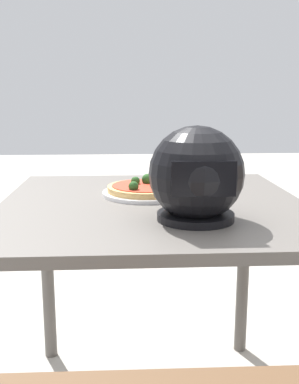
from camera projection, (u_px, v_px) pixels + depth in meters
The scene contains 4 objects.
dining_table at pixel (153, 232), 1.43m from camera, with size 0.93×0.94×0.76m.
pizza_plate at pixel (146, 193), 1.50m from camera, with size 0.29×0.29×0.01m, color white.
pizza at pixel (146, 187), 1.50m from camera, with size 0.25×0.25×0.05m.
motorcycle_helmet at pixel (196, 176), 1.18m from camera, with size 0.25×0.25×0.25m.
Camera 1 is at (0.09, 1.37, 1.08)m, focal length 43.08 mm.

